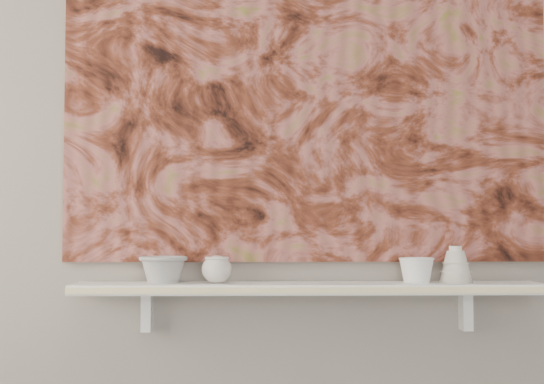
{
  "coord_description": "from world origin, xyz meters",
  "views": [
    {
      "loc": [
        -0.17,
        -0.76,
        1.09
      ],
      "look_at": [
        -0.11,
        1.49,
        1.2
      ],
      "focal_mm": 50.0,
      "sensor_mm": 36.0,
      "label": 1
    }
  ],
  "objects_px": {
    "cup_cream": "(217,269)",
    "bowl_white": "(417,270)",
    "bell_vessel": "(456,264)",
    "bowl_grey": "(163,269)",
    "shelf": "(309,288)",
    "painting": "(306,86)"
  },
  "relations": [
    {
      "from": "painting",
      "to": "bowl_white",
      "type": "height_order",
      "value": "painting"
    },
    {
      "from": "bell_vessel",
      "to": "bowl_grey",
      "type": "bearing_deg",
      "value": 180.0
    },
    {
      "from": "cup_cream",
      "to": "bowl_white",
      "type": "bearing_deg",
      "value": 0.0
    },
    {
      "from": "cup_cream",
      "to": "bowl_white",
      "type": "height_order",
      "value": "cup_cream"
    },
    {
      "from": "painting",
      "to": "cup_cream",
      "type": "distance_m",
      "value": 0.64
    },
    {
      "from": "shelf",
      "to": "bowl_white",
      "type": "bearing_deg",
      "value": 0.0
    },
    {
      "from": "cup_cream",
      "to": "bell_vessel",
      "type": "relative_size",
      "value": 0.8
    },
    {
      "from": "shelf",
      "to": "bell_vessel",
      "type": "xyz_separation_m",
      "value": [
        0.44,
        0.0,
        0.07
      ]
    },
    {
      "from": "bowl_grey",
      "to": "cup_cream",
      "type": "bearing_deg",
      "value": 0.0
    },
    {
      "from": "bell_vessel",
      "to": "bowl_white",
      "type": "xyz_separation_m",
      "value": [
        -0.12,
        0.0,
        -0.02
      ]
    },
    {
      "from": "bowl_grey",
      "to": "cup_cream",
      "type": "distance_m",
      "value": 0.16
    },
    {
      "from": "painting",
      "to": "bell_vessel",
      "type": "relative_size",
      "value": 13.49
    },
    {
      "from": "cup_cream",
      "to": "bowl_white",
      "type": "distance_m",
      "value": 0.6
    },
    {
      "from": "bowl_grey",
      "to": "bowl_white",
      "type": "distance_m",
      "value": 0.76
    },
    {
      "from": "shelf",
      "to": "bowl_white",
      "type": "height_order",
      "value": "bowl_white"
    },
    {
      "from": "shelf",
      "to": "cup_cream",
      "type": "height_order",
      "value": "cup_cream"
    },
    {
      "from": "bowl_white",
      "to": "bell_vessel",
      "type": "bearing_deg",
      "value": 0.0
    },
    {
      "from": "bowl_grey",
      "to": "bowl_white",
      "type": "bearing_deg",
      "value": 0.0
    },
    {
      "from": "bowl_grey",
      "to": "bell_vessel",
      "type": "height_order",
      "value": "bell_vessel"
    },
    {
      "from": "bell_vessel",
      "to": "shelf",
      "type": "bearing_deg",
      "value": 180.0
    },
    {
      "from": "painting",
      "to": "bowl_grey",
      "type": "height_order",
      "value": "painting"
    },
    {
      "from": "shelf",
      "to": "bell_vessel",
      "type": "height_order",
      "value": "bell_vessel"
    }
  ]
}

